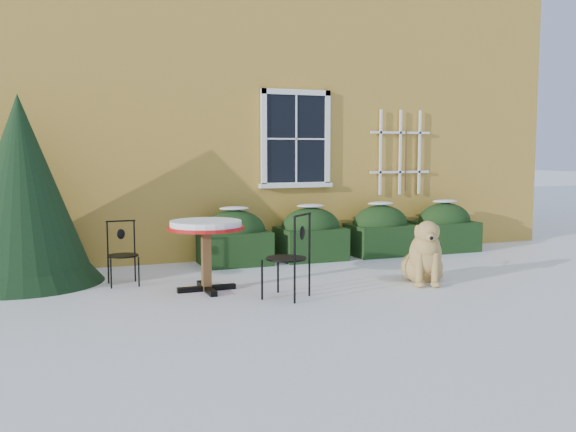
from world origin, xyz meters
name	(u,v)px	position (x,y,z in m)	size (l,w,h in m)	color
ground	(318,297)	(0.00, 0.00, 0.00)	(80.00, 80.00, 0.00)	white
house	(189,85)	(0.00, 7.00, 3.22)	(12.40, 8.40, 6.40)	gold
hedge_row	(346,233)	(1.65, 2.55, 0.40)	(4.95, 0.80, 0.91)	black
evergreen_shrub	(22,208)	(-3.35, 2.20, 1.02)	(2.09, 2.09, 2.53)	black
bistro_table	(206,232)	(-1.18, 0.83, 0.75)	(0.97, 0.97, 0.90)	black
patio_chair_near	(289,256)	(-0.34, 0.07, 0.52)	(0.65, 0.64, 1.03)	black
patio_chair_far	(123,253)	(-2.12, 1.61, 0.42)	(0.41, 0.41, 0.85)	black
dog	(424,257)	(1.66, 0.22, 0.36)	(0.75, 0.95, 0.89)	tan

